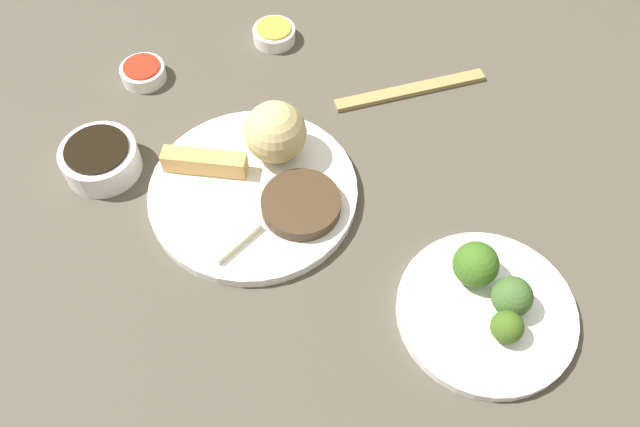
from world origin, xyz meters
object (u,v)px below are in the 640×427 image
at_px(soy_sauce_bowl, 101,160).
at_px(main_plate, 252,194).
at_px(broccoli_plate, 486,311).
at_px(sauce_ramekin_sweet_and_sour, 143,73).
at_px(sauce_ramekin_hot_mustard, 274,35).
at_px(chopsticks_pair, 410,90).

bearing_deg(soy_sauce_bowl, main_plate, 103.07).
height_order(main_plate, soy_sauce_bowl, soy_sauce_bowl).
height_order(broccoli_plate, soy_sauce_bowl, soy_sauce_bowl).
height_order(broccoli_plate, sauce_ramekin_sweet_and_sour, sauce_ramekin_sweet_and_sour).
xyz_separation_m(broccoli_plate, soy_sauce_bowl, (0.02, -0.54, 0.01)).
height_order(soy_sauce_bowl, sauce_ramekin_sweet_and_sour, soy_sauce_bowl).
relative_size(sauce_ramekin_hot_mustard, sauce_ramekin_sweet_and_sour, 1.00).
distance_m(broccoli_plate, chopsticks_pair, 0.37).
height_order(main_plate, broccoli_plate, main_plate).
bearing_deg(broccoli_plate, sauce_ramekin_hot_mustard, -124.26).
distance_m(main_plate, sauce_ramekin_hot_mustard, 0.31).
bearing_deg(chopsticks_pair, soy_sauce_bowl, -45.04).
bearing_deg(sauce_ramekin_hot_mustard, broccoli_plate, 55.74).
relative_size(broccoli_plate, soy_sauce_bowl, 2.05).
xyz_separation_m(main_plate, chopsticks_pair, (-0.27, 0.12, -0.00)).
distance_m(main_plate, broccoli_plate, 0.33).
bearing_deg(main_plate, sauce_ramekin_sweet_and_sour, -115.14).
distance_m(soy_sauce_bowl, chopsticks_pair, 0.46).
height_order(main_plate, sauce_ramekin_sweet_and_sour, sauce_ramekin_sweet_and_sour).
distance_m(main_plate, chopsticks_pair, 0.30).
distance_m(main_plate, sauce_ramekin_sweet_and_sour, 0.29).
relative_size(sauce_ramekin_sweet_and_sour, chopsticks_pair, 0.29).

